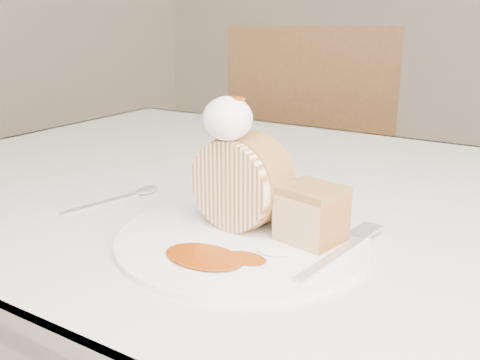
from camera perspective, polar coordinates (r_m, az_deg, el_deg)
The scene contains 10 objects.
table at distance 0.85m, azimuth 6.22°, elevation -6.95°, with size 1.40×0.90×0.75m.
chair_far at distance 1.66m, azimuth 7.62°, elevation 1.48°, with size 0.59×0.59×0.97m.
plate at distance 0.63m, azimuth 0.29°, elevation -6.25°, with size 0.30×0.30×0.01m, color white.
roulade_slice at distance 0.64m, azimuth 0.18°, elevation -0.18°, with size 0.11×0.11×0.06m, color #FFDEB1.
cake_chunk at distance 0.61m, azimuth 7.64°, elevation -3.95°, with size 0.07×0.06×0.06m, color #A2703D.
whipped_cream at distance 0.61m, azimuth -1.32°, elevation 6.57°, with size 0.06×0.06×0.05m, color white.
caramel_drizzle at distance 0.61m, azimuth -0.63°, elevation 9.26°, with size 0.03×0.02×0.01m, color #8E3305.
caramel_pool at distance 0.57m, azimuth -3.87°, elevation -8.13°, with size 0.09×0.06×0.00m, color #8E3305, non-canonical shape.
fork at distance 0.58m, azimuth 9.62°, elevation -8.35°, with size 0.02×0.18×0.00m, color silver.
spoon at distance 0.77m, azimuth -14.61°, elevation -2.46°, with size 0.02×0.15×0.00m, color silver.
Camera 1 is at (0.33, -0.50, 1.01)m, focal length 40.00 mm.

